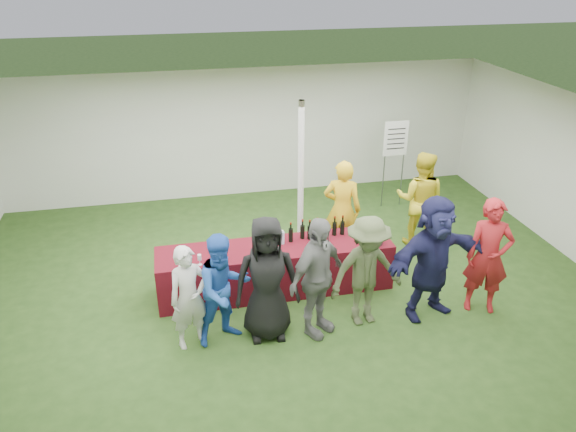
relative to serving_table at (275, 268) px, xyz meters
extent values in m
plane|color=#284719|center=(0.16, -0.09, -0.38)|extent=(60.00, 60.00, 0.00)
plane|color=white|center=(0.16, 3.91, 0.97)|extent=(10.00, 0.00, 10.00)
plane|color=white|center=(0.16, -4.09, 0.97)|extent=(10.00, 0.00, 10.00)
plane|color=white|center=(0.16, -0.09, 2.33)|extent=(10.00, 10.00, 0.00)
cylinder|color=silver|center=(0.66, 1.11, 0.98)|extent=(0.10, 0.10, 2.70)
cube|color=#600A15|center=(0.00, 0.00, 0.00)|extent=(3.60, 0.80, 0.75)
cylinder|color=black|center=(0.27, 0.12, 0.48)|extent=(0.07, 0.07, 0.22)
cylinder|color=black|center=(0.27, 0.12, 0.64)|extent=(0.03, 0.03, 0.08)
cylinder|color=maroon|center=(0.27, 0.12, 0.69)|extent=(0.03, 0.03, 0.02)
cylinder|color=black|center=(0.47, 0.19, 0.48)|extent=(0.07, 0.07, 0.22)
cylinder|color=black|center=(0.47, 0.19, 0.64)|extent=(0.03, 0.03, 0.08)
cylinder|color=maroon|center=(0.47, 0.19, 0.69)|extent=(0.03, 0.03, 0.02)
cylinder|color=black|center=(0.57, 0.14, 0.48)|extent=(0.07, 0.07, 0.22)
cylinder|color=black|center=(0.57, 0.14, 0.64)|extent=(0.03, 0.03, 0.08)
cylinder|color=maroon|center=(0.57, 0.14, 0.69)|extent=(0.03, 0.03, 0.02)
cylinder|color=black|center=(0.71, 0.19, 0.48)|extent=(0.07, 0.07, 0.22)
cylinder|color=black|center=(0.71, 0.19, 0.64)|extent=(0.03, 0.03, 0.08)
cylinder|color=maroon|center=(0.71, 0.19, 0.69)|extent=(0.03, 0.03, 0.02)
cylinder|color=black|center=(0.82, 0.12, 0.48)|extent=(0.07, 0.07, 0.22)
cylinder|color=black|center=(0.82, 0.12, 0.64)|extent=(0.03, 0.03, 0.08)
cylinder|color=maroon|center=(0.82, 0.12, 0.69)|extent=(0.03, 0.03, 0.02)
cylinder|color=black|center=(0.99, 0.19, 0.48)|extent=(0.07, 0.07, 0.22)
cylinder|color=black|center=(0.99, 0.19, 0.64)|extent=(0.03, 0.03, 0.08)
cylinder|color=maroon|center=(0.99, 0.19, 0.69)|extent=(0.03, 0.03, 0.02)
cylinder|color=black|center=(1.12, 0.19, 0.48)|extent=(0.07, 0.07, 0.22)
cylinder|color=black|center=(1.12, 0.19, 0.64)|extent=(0.03, 0.03, 0.08)
cylinder|color=maroon|center=(1.12, 0.19, 0.69)|extent=(0.03, 0.03, 0.02)
cylinder|color=silver|center=(-1.43, -0.27, 0.38)|extent=(0.06, 0.06, 0.00)
cylinder|color=silver|center=(-1.43, -0.27, 0.42)|extent=(0.01, 0.01, 0.07)
cylinder|color=silver|center=(-1.43, -0.27, 0.50)|extent=(0.06, 0.06, 0.08)
cylinder|color=silver|center=(-1.16, -0.29, 0.38)|extent=(0.06, 0.06, 0.00)
cylinder|color=silver|center=(-1.16, -0.29, 0.42)|extent=(0.01, 0.01, 0.07)
cylinder|color=silver|center=(-1.16, -0.29, 0.50)|extent=(0.06, 0.06, 0.08)
cylinder|color=silver|center=(-0.79, -0.25, 0.38)|extent=(0.06, 0.06, 0.00)
cylinder|color=silver|center=(-0.79, -0.25, 0.42)|extent=(0.01, 0.01, 0.07)
cylinder|color=silver|center=(-0.79, -0.25, 0.50)|extent=(0.06, 0.06, 0.08)
cylinder|color=#410708|center=(-0.79, -0.25, 0.47)|extent=(0.05, 0.05, 0.02)
cylinder|color=silver|center=(-0.26, -0.28, 0.38)|extent=(0.06, 0.06, 0.00)
cylinder|color=silver|center=(-0.26, -0.28, 0.42)|extent=(0.01, 0.01, 0.07)
cylinder|color=silver|center=(-0.26, -0.28, 0.50)|extent=(0.06, 0.06, 0.08)
cylinder|color=#410708|center=(-0.26, -0.28, 0.47)|extent=(0.05, 0.05, 0.02)
cylinder|color=silver|center=(1.31, -0.24, 0.38)|extent=(0.06, 0.06, 0.00)
cylinder|color=silver|center=(1.31, -0.24, 0.42)|extent=(0.01, 0.01, 0.07)
cylinder|color=silver|center=(1.31, -0.24, 0.50)|extent=(0.06, 0.06, 0.08)
cylinder|color=#410708|center=(1.31, -0.24, 0.47)|extent=(0.05, 0.05, 0.02)
cylinder|color=silver|center=(0.13, 0.08, 0.47)|extent=(0.07, 0.07, 0.20)
cylinder|color=silver|center=(0.13, 0.08, 0.59)|extent=(0.03, 0.03, 0.03)
cube|color=white|center=(1.63, 0.05, 0.39)|extent=(0.25, 0.18, 0.03)
cylinder|color=slate|center=(1.52, -0.22, 0.46)|extent=(0.25, 0.25, 0.18)
cylinder|color=slate|center=(2.75, 2.60, 0.18)|extent=(0.02, 0.02, 1.10)
cylinder|color=slate|center=(3.15, 2.60, 0.18)|extent=(0.02, 0.02, 1.10)
cube|color=white|center=(2.95, 2.60, 1.07)|extent=(0.50, 0.02, 0.70)
cube|color=black|center=(2.95, 2.59, 1.27)|extent=(0.36, 0.01, 0.02)
cube|color=black|center=(2.95, 2.59, 1.17)|extent=(0.36, 0.01, 0.02)
cube|color=black|center=(2.95, 2.59, 1.07)|extent=(0.36, 0.01, 0.02)
cube|color=black|center=(2.95, 2.59, 0.97)|extent=(0.36, 0.01, 0.02)
cube|color=black|center=(2.95, 2.59, 0.88)|extent=(0.36, 0.01, 0.02)
imported|color=gold|center=(1.31, 0.82, 0.50)|extent=(0.75, 0.64, 1.75)
imported|color=gold|center=(2.78, 0.95, 0.49)|extent=(1.06, 1.00, 1.74)
imported|color=beige|center=(-1.36, -1.08, 0.36)|extent=(0.62, 0.51, 1.47)
imported|color=#2353B4|center=(-0.90, -1.07, 0.42)|extent=(0.93, 0.83, 1.59)
imported|color=black|center=(-0.33, -1.09, 0.51)|extent=(0.90, 0.61, 1.78)
imported|color=slate|center=(0.34, -1.18, 0.50)|extent=(1.08, 0.94, 1.75)
imported|color=#454F2F|center=(1.07, -1.10, 0.45)|extent=(1.13, 0.74, 1.65)
imported|color=#191A40|center=(2.04, -1.10, 0.55)|extent=(1.80, 0.95, 1.85)
imported|color=maroon|center=(2.87, -1.16, 0.50)|extent=(0.75, 0.62, 1.76)
camera|label=1|loc=(-1.40, -7.35, 4.48)|focal=35.00mm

